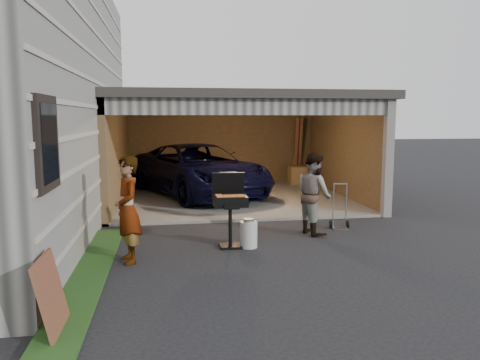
% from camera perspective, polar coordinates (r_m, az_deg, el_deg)
% --- Properties ---
extents(ground, '(80.00, 80.00, 0.00)m').
position_cam_1_polar(ground, '(6.95, 0.77, -11.63)').
color(ground, black).
rests_on(ground, ground).
extents(groundcover_strip, '(0.50, 8.00, 0.06)m').
position_cam_1_polar(groundcover_strip, '(6.03, -19.84, -14.90)').
color(groundcover_strip, '#193814').
rests_on(groundcover_strip, ground).
extents(garage, '(6.80, 6.30, 2.90)m').
position_cam_1_polar(garage, '(13.40, -0.89, 5.83)').
color(garage, '#605E59').
rests_on(garage, ground).
extents(minivan, '(4.31, 5.83, 1.47)m').
position_cam_1_polar(minivan, '(13.48, -5.14, 0.99)').
color(minivan, black).
rests_on(minivan, ground).
extents(woman, '(0.57, 0.71, 1.70)m').
position_cam_1_polar(woman, '(7.58, -13.53, -3.54)').
color(woman, '#A2B2CC').
rests_on(woman, ground).
extents(man, '(0.78, 0.90, 1.61)m').
position_cam_1_polar(man, '(9.32, 8.98, -1.65)').
color(man, '#4E2B1E').
rests_on(man, ground).
extents(bbq_grill, '(0.59, 0.52, 1.31)m').
position_cam_1_polar(bbq_grill, '(8.27, -1.23, -2.88)').
color(bbq_grill, black).
rests_on(bbq_grill, ground).
extents(propane_tank, '(0.37, 0.37, 0.47)m').
position_cam_1_polar(propane_tank, '(8.34, 1.05, -6.65)').
color(propane_tank, beige).
rests_on(propane_tank, ground).
extents(plywood_panel, '(0.21, 0.77, 0.85)m').
position_cam_1_polar(plywood_panel, '(5.45, -22.00, -13.00)').
color(plywood_panel, brown).
rests_on(plywood_panel, ground).
extents(hand_truck, '(0.41, 0.34, 0.95)m').
position_cam_1_polar(hand_truck, '(9.95, 12.06, -4.77)').
color(hand_truck, slate).
rests_on(hand_truck, ground).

